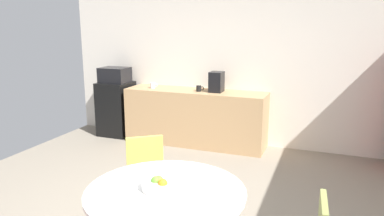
{
  "coord_description": "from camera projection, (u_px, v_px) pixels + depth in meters",
  "views": [
    {
      "loc": [
        1.44,
        -2.84,
        1.96
      ],
      "look_at": [
        -0.13,
        1.25,
        0.95
      ],
      "focal_mm": 34.42,
      "sensor_mm": 36.0,
      "label": 1
    }
  ],
  "objects": [
    {
      "name": "mug_green",
      "position": [
        153.0,
        85.0,
        6.15
      ],
      "size": [
        0.13,
        0.08,
        0.09
      ],
      "color": "white",
      "rests_on": "counter_block"
    },
    {
      "name": "wall_back",
      "position": [
        238.0,
        65.0,
        5.97
      ],
      "size": [
        6.0,
        0.1,
        2.6
      ],
      "primitive_type": "cube",
      "color": "silver",
      "rests_on": "ground_plane"
    },
    {
      "name": "chair_yellow",
      "position": [
        146.0,
        168.0,
        3.74
      ],
      "size": [
        0.59,
        0.59,
        0.83
      ],
      "color": "silver",
      "rests_on": "ground_plane"
    },
    {
      "name": "fruit_bowl",
      "position": [
        160.0,
        184.0,
        2.72
      ],
      "size": [
        0.28,
        0.28,
        0.11
      ],
      "color": "silver",
      "rests_on": "round_table"
    },
    {
      "name": "counter_block",
      "position": [
        195.0,
        117.0,
        6.05
      ],
      "size": [
        2.31,
        0.6,
        0.9
      ],
      "primitive_type": "cube",
      "color": "tan",
      "rests_on": "ground_plane"
    },
    {
      "name": "mug_white",
      "position": [
        199.0,
        88.0,
        5.85
      ],
      "size": [
        0.13,
        0.08,
        0.09
      ],
      "color": "black",
      "rests_on": "counter_block"
    },
    {
      "name": "mini_fridge",
      "position": [
        116.0,
        108.0,
        6.57
      ],
      "size": [
        0.54,
        0.54,
        0.95
      ],
      "primitive_type": "cube",
      "color": "black",
      "rests_on": "ground_plane"
    },
    {
      "name": "coffee_maker",
      "position": [
        217.0,
        82.0,
        5.79
      ],
      "size": [
        0.2,
        0.24,
        0.32
      ],
      "primitive_type": "cube",
      "color": "black",
      "rests_on": "counter_block"
    },
    {
      "name": "round_table",
      "position": [
        166.0,
        205.0,
        2.76
      ],
      "size": [
        1.2,
        1.2,
        0.75
      ],
      "color": "silver",
      "rests_on": "ground_plane"
    },
    {
      "name": "microwave",
      "position": [
        115.0,
        75.0,
        6.43
      ],
      "size": [
        0.48,
        0.38,
        0.26
      ],
      "primitive_type": "cube",
      "color": "black",
      "rests_on": "mini_fridge"
    }
  ]
}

